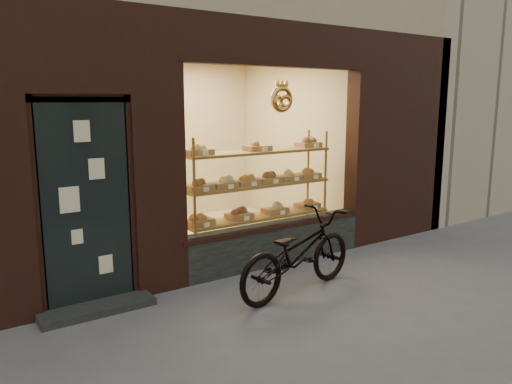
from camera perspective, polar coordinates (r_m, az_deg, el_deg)
ground at (r=5.00m, az=13.15°, el=-15.22°), size 90.00×90.00×0.00m
neighbor_right at (r=15.69m, az=23.26°, el=18.33°), size 12.00×7.00×9.00m
display_shelf at (r=6.85m, az=0.17°, el=-0.36°), size 2.20×0.45×1.70m
bicycle at (r=5.62m, az=4.75°, el=-7.00°), size 1.82×0.88×0.91m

